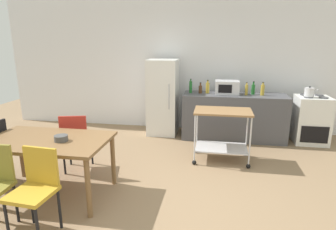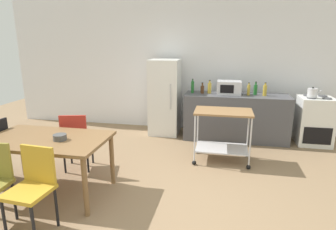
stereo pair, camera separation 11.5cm
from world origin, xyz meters
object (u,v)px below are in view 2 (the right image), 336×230
object	(u,v)px
bottle_vinegar	(210,88)
fruit_bowl	(60,137)
refrigerator	(165,97)
microwave	(229,88)
bottle_sesame_oil	(193,87)
chair_red	(76,138)
bottle_sparkling_water	(202,89)
bottle_olive_oil	(249,90)
kettle	(312,93)
stove_oven	(314,121)
bottle_soy_sauce	(265,90)
bottle_hot_sauce	(255,90)
kitchen_cart	(223,127)
chair_mustard	(33,185)
dining_table	(47,144)

from	to	relation	value
bottle_vinegar	fruit_bowl	xyz separation A→B (m)	(-1.65, -2.71, -0.22)
refrigerator	microwave	distance (m)	1.32
refrigerator	bottle_sesame_oil	distance (m)	0.63
fruit_bowl	chair_red	bearing A→B (deg)	105.39
bottle_sparkling_water	bottle_vinegar	distance (m)	0.15
bottle_sesame_oil	bottle_olive_oil	size ratio (longest dim) A/B	1.14
chair_red	kettle	world-z (taller)	kettle
chair_red	refrigerator	world-z (taller)	refrigerator
bottle_sparkling_water	fruit_bowl	xyz separation A→B (m)	(-1.51, -2.67, -0.20)
bottle_vinegar	fruit_bowl	size ratio (longest dim) A/B	1.63
bottle_sesame_oil	fruit_bowl	xyz separation A→B (m)	(-1.32, -2.68, -0.24)
stove_oven	microwave	size ratio (longest dim) A/B	2.00
refrigerator	bottle_soy_sauce	world-z (taller)	refrigerator
bottle_hot_sauce	bottle_soy_sauce	xyz separation A→B (m)	(0.17, -0.07, 0.00)
bottle_vinegar	bottle_hot_sauce	xyz separation A→B (m)	(0.88, 0.00, -0.01)
kitchen_cart	stove_oven	bearing A→B (deg)	34.67
refrigerator	bottle_hot_sauce	bearing A→B (deg)	-1.03
bottle_hot_sauce	kettle	world-z (taller)	bottle_hot_sauce
bottle_sesame_oil	kitchen_cart	bearing A→B (deg)	-62.12
microwave	chair_mustard	bearing A→B (deg)	-120.20
chair_mustard	bottle_sesame_oil	world-z (taller)	bottle_sesame_oil
kitchen_cart	bottle_sparkling_water	xyz separation A→B (m)	(-0.43, 1.18, 0.41)
bottle_hot_sauce	fruit_bowl	distance (m)	3.72
kitchen_cart	bottle_sparkling_water	distance (m)	1.32
dining_table	bottle_olive_oil	bearing A→B (deg)	44.88
bottle_vinegar	kettle	size ratio (longest dim) A/B	1.09
chair_mustard	chair_red	bearing A→B (deg)	105.89
dining_table	bottle_sesame_oil	bearing A→B (deg)	59.98
bottle_sparkling_water	bottle_hot_sauce	world-z (taller)	bottle_hot_sauce
chair_red	dining_table	bearing A→B (deg)	75.16
bottle_hot_sauce	bottle_soy_sauce	bearing A→B (deg)	-22.19
dining_table	bottle_sparkling_water	world-z (taller)	bottle_sparkling_water
chair_mustard	bottle_sparkling_water	xyz separation A→B (m)	(1.43, 3.35, 0.47)
dining_table	kettle	world-z (taller)	kettle
dining_table	microwave	distance (m)	3.48
bottle_vinegar	chair_red	bearing A→B (deg)	-133.12
dining_table	chair_mustard	size ratio (longest dim) A/B	1.69
bottle_vinegar	kettle	distance (m)	1.87
stove_oven	kettle	bearing A→B (deg)	-140.33
stove_oven	bottle_vinegar	distance (m)	2.06
chair_mustard	stove_oven	distance (m)	4.88
microwave	chair_red	bearing A→B (deg)	-138.96
chair_red	fruit_bowl	bearing A→B (deg)	91.38
microwave	bottle_soy_sauce	bearing A→B (deg)	-2.31
bottle_hot_sauce	kettle	size ratio (longest dim) A/B	1.06
bottle_sesame_oil	bottle_soy_sauce	xyz separation A→B (m)	(1.38, -0.03, -0.02)
dining_table	bottle_olive_oil	distance (m)	3.70
chair_mustard	bottle_olive_oil	size ratio (longest dim) A/B	3.59
bottle_sesame_oil	bottle_vinegar	size ratio (longest dim) A/B	1.07
bottle_soy_sauce	bottle_sparkling_water	bearing A→B (deg)	178.90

